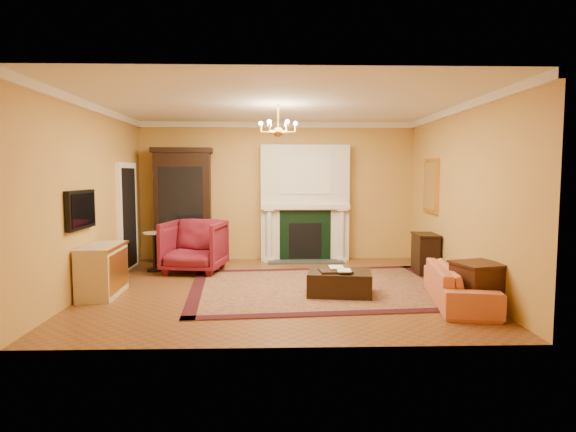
{
  "coord_description": "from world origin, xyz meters",
  "views": [
    {
      "loc": [
        -0.07,
        -7.82,
        1.88
      ],
      "look_at": [
        0.17,
        0.3,
        1.17
      ],
      "focal_mm": 30.0,
      "sensor_mm": 36.0,
      "label": 1
    }
  ],
  "objects_px": {
    "coral_sofa": "(460,279)",
    "leather_ottoman": "(339,283)",
    "wingback_armchair": "(194,244)",
    "china_cabinet": "(183,208)",
    "end_table": "(478,288)",
    "commode": "(102,270)",
    "pedestal_table": "(154,248)",
    "console_table": "(425,254)"
  },
  "relations": [
    {
      "from": "china_cabinet",
      "to": "coral_sofa",
      "type": "distance_m",
      "value": 5.88
    },
    {
      "from": "console_table",
      "to": "coral_sofa",
      "type": "bearing_deg",
      "value": -92.14
    },
    {
      "from": "wingback_armchair",
      "to": "end_table",
      "type": "xyz_separation_m",
      "value": [
        4.31,
        -2.76,
        -0.23
      ]
    },
    {
      "from": "commode",
      "to": "coral_sofa",
      "type": "xyz_separation_m",
      "value": [
        5.35,
        -0.65,
        -0.02
      ]
    },
    {
      "from": "commode",
      "to": "end_table",
      "type": "height_order",
      "value": "commode"
    },
    {
      "from": "china_cabinet",
      "to": "console_table",
      "type": "height_order",
      "value": "china_cabinet"
    },
    {
      "from": "wingback_armchair",
      "to": "commode",
      "type": "height_order",
      "value": "wingback_armchair"
    },
    {
      "from": "china_cabinet",
      "to": "commode",
      "type": "distance_m",
      "value": 3.08
    },
    {
      "from": "china_cabinet",
      "to": "wingback_armchair",
      "type": "relative_size",
      "value": 2.11
    },
    {
      "from": "coral_sofa",
      "to": "end_table",
      "type": "xyz_separation_m",
      "value": [
        0.1,
        -0.37,
        -0.05
      ]
    },
    {
      "from": "pedestal_table",
      "to": "end_table",
      "type": "distance_m",
      "value": 5.87
    },
    {
      "from": "china_cabinet",
      "to": "coral_sofa",
      "type": "bearing_deg",
      "value": -41.38
    },
    {
      "from": "china_cabinet",
      "to": "commode",
      "type": "relative_size",
      "value": 2.2
    },
    {
      "from": "wingback_armchair",
      "to": "leather_ottoman",
      "type": "relative_size",
      "value": 1.13
    },
    {
      "from": "pedestal_table",
      "to": "console_table",
      "type": "relative_size",
      "value": 1.04
    },
    {
      "from": "china_cabinet",
      "to": "commode",
      "type": "height_order",
      "value": "china_cabinet"
    },
    {
      "from": "commode",
      "to": "leather_ottoman",
      "type": "relative_size",
      "value": 1.09
    },
    {
      "from": "commode",
      "to": "coral_sofa",
      "type": "relative_size",
      "value": 0.56
    },
    {
      "from": "china_cabinet",
      "to": "wingback_armchair",
      "type": "bearing_deg",
      "value": -74.25
    },
    {
      "from": "pedestal_table",
      "to": "end_table",
      "type": "height_order",
      "value": "pedestal_table"
    },
    {
      "from": "coral_sofa",
      "to": "leather_ottoman",
      "type": "bearing_deg",
      "value": 81.23
    },
    {
      "from": "commode",
      "to": "china_cabinet",
      "type": "bearing_deg",
      "value": 74.18
    },
    {
      "from": "wingback_armchair",
      "to": "coral_sofa",
      "type": "relative_size",
      "value": 0.58
    },
    {
      "from": "commode",
      "to": "end_table",
      "type": "relative_size",
      "value": 1.64
    },
    {
      "from": "end_table",
      "to": "console_table",
      "type": "height_order",
      "value": "console_table"
    },
    {
      "from": "pedestal_table",
      "to": "commode",
      "type": "height_order",
      "value": "commode"
    },
    {
      "from": "wingback_armchair",
      "to": "coral_sofa",
      "type": "distance_m",
      "value": 4.84
    },
    {
      "from": "pedestal_table",
      "to": "china_cabinet",
      "type": "bearing_deg",
      "value": 69.65
    },
    {
      "from": "china_cabinet",
      "to": "pedestal_table",
      "type": "relative_size",
      "value": 3.05
    },
    {
      "from": "pedestal_table",
      "to": "coral_sofa",
      "type": "distance_m",
      "value": 5.6
    },
    {
      "from": "wingback_armchair",
      "to": "pedestal_table",
      "type": "distance_m",
      "value": 0.81
    },
    {
      "from": "console_table",
      "to": "china_cabinet",
      "type": "bearing_deg",
      "value": 165.65
    },
    {
      "from": "leather_ottoman",
      "to": "commode",
      "type": "bearing_deg",
      "value": -172.99
    },
    {
      "from": "commode",
      "to": "end_table",
      "type": "xyz_separation_m",
      "value": [
        5.45,
        -1.02,
        -0.07
      ]
    },
    {
      "from": "coral_sofa",
      "to": "leather_ottoman",
      "type": "distance_m",
      "value": 1.77
    },
    {
      "from": "wingback_armchair",
      "to": "console_table",
      "type": "height_order",
      "value": "wingback_armchair"
    },
    {
      "from": "console_table",
      "to": "commode",
      "type": "bearing_deg",
      "value": -162.8
    },
    {
      "from": "commode",
      "to": "end_table",
      "type": "bearing_deg",
      "value": -12.42
    },
    {
      "from": "pedestal_table",
      "to": "coral_sofa",
      "type": "bearing_deg",
      "value": -26.73
    },
    {
      "from": "wingback_armchair",
      "to": "commode",
      "type": "bearing_deg",
      "value": -113.13
    },
    {
      "from": "leather_ottoman",
      "to": "end_table",
      "type": "bearing_deg",
      "value": -18.84
    },
    {
      "from": "wingback_armchair",
      "to": "pedestal_table",
      "type": "xyz_separation_m",
      "value": [
        -0.79,
        0.13,
        -0.11
      ]
    }
  ]
}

